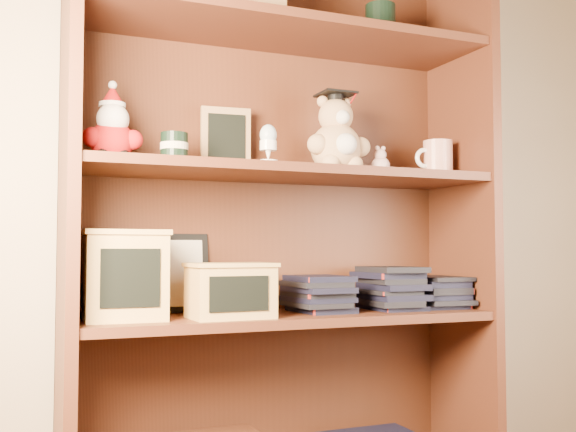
% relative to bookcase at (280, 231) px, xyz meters
% --- Properties ---
extents(bookcase, '(1.20, 0.35, 1.60)m').
position_rel_bookcase_xyz_m(bookcase, '(0.00, 0.00, 0.00)').
color(bookcase, '#512717').
rests_on(bookcase, ground).
extents(shelf_lower, '(1.14, 0.33, 0.02)m').
position_rel_bookcase_xyz_m(shelf_lower, '(0.00, -0.05, -0.24)').
color(shelf_lower, '#512717').
rests_on(shelf_lower, ground).
extents(shelf_upper, '(1.14, 0.33, 0.02)m').
position_rel_bookcase_xyz_m(shelf_upper, '(0.00, -0.05, 0.16)').
color(shelf_upper, '#512717').
rests_on(shelf_upper, ground).
extents(santa_plush, '(0.15, 0.11, 0.21)m').
position_rel_bookcase_xyz_m(santa_plush, '(-0.48, -0.06, 0.25)').
color(santa_plush, '#A50F0F').
rests_on(santa_plush, shelf_upper).
extents(teachers_tin, '(0.07, 0.07, 0.08)m').
position_rel_bookcase_xyz_m(teachers_tin, '(-0.32, -0.05, 0.21)').
color(teachers_tin, black).
rests_on(teachers_tin, shelf_upper).
extents(chalkboard_plaque, '(0.15, 0.08, 0.19)m').
position_rel_bookcase_xyz_m(chalkboard_plaque, '(-0.14, 0.06, 0.26)').
color(chalkboard_plaque, '#9E7547').
rests_on(chalkboard_plaque, shelf_upper).
extents(egg_cup, '(0.05, 0.05, 0.11)m').
position_rel_bookcase_xyz_m(egg_cup, '(-0.08, -0.13, 0.23)').
color(egg_cup, white).
rests_on(egg_cup, shelf_upper).
extents(grad_teddy_bear, '(0.19, 0.17, 0.24)m').
position_rel_bookcase_xyz_m(grad_teddy_bear, '(0.15, -0.06, 0.26)').
color(grad_teddy_bear, tan).
rests_on(grad_teddy_bear, shelf_upper).
extents(pink_figurine, '(0.06, 0.06, 0.09)m').
position_rel_bookcase_xyz_m(pink_figurine, '(0.30, -0.05, 0.20)').
color(pink_figurine, '#CBA39D').
rests_on(pink_figurine, shelf_upper).
extents(teacher_mug, '(0.13, 0.09, 0.11)m').
position_rel_bookcase_xyz_m(teacher_mug, '(0.50, -0.05, 0.23)').
color(teacher_mug, silver).
rests_on(teacher_mug, shelf_upper).
extents(certificate_frame, '(0.18, 0.05, 0.22)m').
position_rel_bookcase_xyz_m(certificate_frame, '(-0.28, 0.09, -0.12)').
color(certificate_frame, black).
rests_on(certificate_frame, shelf_lower).
extents(treats_box, '(0.21, 0.21, 0.22)m').
position_rel_bookcase_xyz_m(treats_box, '(-0.44, -0.05, -0.11)').
color(treats_box, tan).
rests_on(treats_box, shelf_lower).
extents(pencils_box, '(0.22, 0.16, 0.14)m').
position_rel_bookcase_xyz_m(pencils_box, '(-0.18, -0.12, -0.16)').
color(pencils_box, tan).
rests_on(pencils_box, shelf_lower).
extents(book_stack_left, '(0.14, 0.20, 0.11)m').
position_rel_bookcase_xyz_m(book_stack_left, '(0.10, -0.05, -0.17)').
color(book_stack_left, black).
rests_on(book_stack_left, shelf_lower).
extents(book_stack_mid, '(0.14, 0.20, 0.13)m').
position_rel_bookcase_xyz_m(book_stack_mid, '(0.33, -0.05, -0.16)').
color(book_stack_mid, black).
rests_on(book_stack_mid, shelf_lower).
extents(book_stack_right, '(0.14, 0.20, 0.10)m').
position_rel_bookcase_xyz_m(book_stack_right, '(0.49, -0.05, -0.18)').
color(book_stack_right, black).
rests_on(book_stack_right, shelf_lower).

